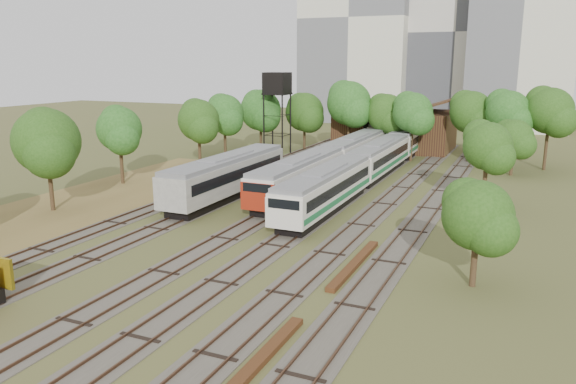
% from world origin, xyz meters
% --- Properties ---
extents(ground, '(240.00, 240.00, 0.00)m').
position_xyz_m(ground, '(0.00, 0.00, 0.00)').
color(ground, '#475123').
rests_on(ground, ground).
extents(dry_grass_patch, '(14.00, 60.00, 0.04)m').
position_xyz_m(dry_grass_patch, '(-18.00, 8.00, 0.02)').
color(dry_grass_patch, brown).
rests_on(dry_grass_patch, ground).
extents(tracks, '(24.60, 80.00, 0.19)m').
position_xyz_m(tracks, '(-0.67, 25.00, 0.04)').
color(tracks, '#4C473D').
rests_on(tracks, ground).
extents(railcar_red_set, '(2.99, 34.57, 3.70)m').
position_xyz_m(railcar_red_set, '(-2.00, 32.88, 1.95)').
color(railcar_red_set, black).
rests_on(railcar_red_set, ground).
extents(railcar_green_set, '(2.93, 52.08, 3.62)m').
position_xyz_m(railcar_green_set, '(2.00, 37.94, 1.92)').
color(railcar_green_set, black).
rests_on(railcar_green_set, ground).
extents(railcar_rear, '(3.25, 16.08, 4.03)m').
position_xyz_m(railcar_rear, '(-2.00, 60.14, 2.13)').
color(railcar_rear, black).
rests_on(railcar_rear, ground).
extents(old_grey_coach, '(3.18, 18.00, 3.94)m').
position_xyz_m(old_grey_coach, '(-8.00, 21.34, 2.15)').
color(old_grey_coach, black).
rests_on(old_grey_coach, ground).
extents(water_tower, '(3.19, 3.19, 11.04)m').
position_xyz_m(water_tower, '(-14.59, 46.47, 9.31)').
color(water_tower, black).
rests_on(water_tower, ground).
extents(rail_pile_near, '(0.57, 8.60, 0.29)m').
position_xyz_m(rail_pile_near, '(8.00, -3.95, 0.14)').
color(rail_pile_near, '#542F18').
rests_on(rail_pile_near, ground).
extents(rail_pile_far, '(0.57, 9.07, 0.29)m').
position_xyz_m(rail_pile_far, '(8.20, 8.94, 0.15)').
color(rail_pile_far, '#542F18').
rests_on(rail_pile_far, ground).
extents(maintenance_shed, '(16.45, 11.55, 7.58)m').
position_xyz_m(maintenance_shed, '(-1.00, 57.98, 2.91)').
color(maintenance_shed, '#321A12').
rests_on(maintenance_shed, ground).
extents(tree_band_left, '(7.30, 53.29, 8.75)m').
position_xyz_m(tree_band_left, '(-19.79, 19.11, 5.58)').
color(tree_band_left, '#382616').
rests_on(tree_band_left, ground).
extents(tree_band_far, '(42.55, 9.33, 9.91)m').
position_xyz_m(tree_band_far, '(-0.11, 49.97, 6.21)').
color(tree_band_far, '#382616').
rests_on(tree_band_far, ground).
extents(tree_band_right, '(5.64, 39.14, 7.52)m').
position_xyz_m(tree_band_right, '(15.03, 27.78, 4.57)').
color(tree_band_right, '#382616').
rests_on(tree_band_right, ground).
extents(tower_left, '(22.00, 16.00, 42.00)m').
position_xyz_m(tower_left, '(-18.00, 95.00, 21.00)').
color(tower_left, beige).
rests_on(tower_left, ground).
extents(tower_centre, '(20.00, 18.00, 36.00)m').
position_xyz_m(tower_centre, '(2.00, 100.00, 18.00)').
color(tower_centre, beige).
rests_on(tower_centre, ground).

